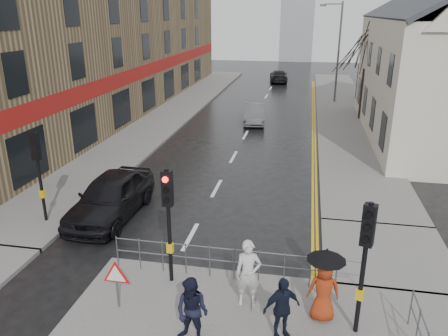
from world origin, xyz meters
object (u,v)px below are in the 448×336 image
at_px(pedestrian_with_umbrella, 324,281).
at_px(car_mid, 254,114).
at_px(pedestrian_b, 192,311).
at_px(car_parked, 111,196).
at_px(pedestrian_d, 282,308).
at_px(pedestrian_a, 248,273).

relative_size(pedestrian_with_umbrella, car_mid, 0.49).
distance_m(pedestrian_b, car_parked, 7.73).
distance_m(pedestrian_b, pedestrian_d, 2.07).
bearing_deg(car_mid, pedestrian_d, -88.27).
bearing_deg(car_parked, pedestrian_a, -36.00).
bearing_deg(pedestrian_b, pedestrian_d, 28.49).
height_order(pedestrian_a, car_mid, pedestrian_a).
height_order(pedestrian_a, pedestrian_with_umbrella, pedestrian_with_umbrella).
height_order(pedestrian_b, car_parked, pedestrian_b).
xyz_separation_m(pedestrian_a, car_mid, (-2.35, 20.15, -0.40)).
bearing_deg(pedestrian_d, pedestrian_b, 164.01).
bearing_deg(pedestrian_with_umbrella, pedestrian_d, -138.40).
distance_m(pedestrian_with_umbrella, car_parked, 9.04).
bearing_deg(car_parked, pedestrian_with_umbrella, -29.79).
height_order(pedestrian_with_umbrella, car_mid, pedestrian_with_umbrella).
xyz_separation_m(pedestrian_with_umbrella, car_mid, (-4.25, 20.37, -0.57)).
distance_m(pedestrian_a, car_parked, 7.34).
distance_m(pedestrian_a, pedestrian_with_umbrella, 1.92).
bearing_deg(pedestrian_b, car_mid, 106.49).
relative_size(pedestrian_a, pedestrian_d, 1.15).
xyz_separation_m(pedestrian_a, pedestrian_with_umbrella, (1.90, -0.22, 0.17)).
distance_m(pedestrian_a, car_mid, 20.29).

